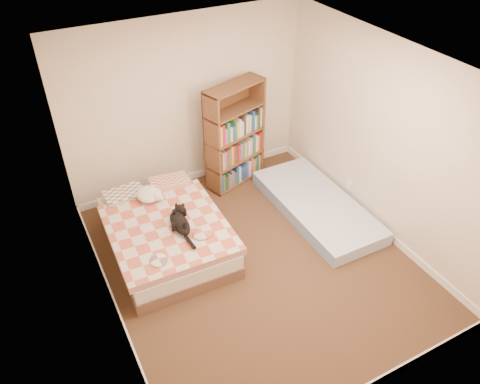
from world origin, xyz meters
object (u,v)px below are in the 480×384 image
bookshelf (234,147)px  white_dog (149,194)px  bed (165,232)px  floor_mattress (317,206)px  black_cat (179,221)px

bookshelf → white_dog: size_ratio=4.20×
bed → white_dog: bearing=94.0°
floor_mattress → white_dog: white_dog is taller
bookshelf → floor_mattress: (0.66, -1.24, -0.48)m
black_cat → white_dog: black_cat is taller
bookshelf → floor_mattress: size_ratio=0.76×
floor_mattress → white_dog: (-2.13, 0.77, 0.44)m
black_cat → white_dog: bearing=123.8°
bed → black_cat: (0.12, -0.23, 0.30)m
bed → white_dog: 0.53m
floor_mattress → black_cat: size_ratio=2.73×
bed → white_dog: size_ratio=5.12×
black_cat → white_dog: size_ratio=2.02×
bookshelf → white_dog: (-1.47, -0.47, -0.04)m
floor_mattress → black_cat: bearing=177.5°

